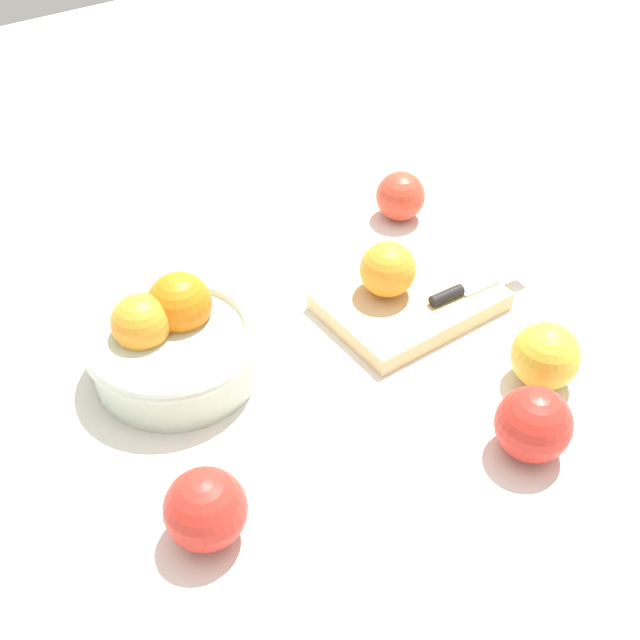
{
  "coord_description": "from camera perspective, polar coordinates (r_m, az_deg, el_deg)",
  "views": [
    {
      "loc": [
        -0.42,
        -0.55,
        0.66
      ],
      "look_at": [
        -0.02,
        0.03,
        0.04
      ],
      "focal_mm": 46.09,
      "sensor_mm": 36.0,
      "label": 1
    }
  ],
  "objects": [
    {
      "name": "ground_plane",
      "position": [
        0.95,
        1.91,
        -2.55
      ],
      "size": [
        2.4,
        2.4,
        0.0
      ],
      "primitive_type": "plane",
      "color": "silver"
    },
    {
      "name": "bowl",
      "position": [
        0.92,
        -10.19,
        -1.49
      ],
      "size": [
        0.2,
        0.2,
        0.11
      ],
      "color": "beige",
      "rests_on": "ground_plane"
    },
    {
      "name": "cutting_board",
      "position": [
        1.01,
        6.27,
        1.32
      ],
      "size": [
        0.21,
        0.15,
        0.02
      ],
      "primitive_type": "cube",
      "rotation": [
        0.0,
        0.0,
        0.02
      ],
      "color": "#DBB77F",
      "rests_on": "ground_plane"
    },
    {
      "name": "orange_on_board",
      "position": [
        0.99,
        4.72,
        3.53
      ],
      "size": [
        0.07,
        0.07,
        0.07
      ],
      "primitive_type": "sphere",
      "color": "orange",
      "rests_on": "cutting_board"
    },
    {
      "name": "knife",
      "position": [
        1.02,
        10.22,
        2.22
      ],
      "size": [
        0.16,
        0.02,
        0.01
      ],
      "color": "silver",
      "rests_on": "cutting_board"
    },
    {
      "name": "apple_front_right",
      "position": [
        0.93,
        15.39,
        -2.44
      ],
      "size": [
        0.08,
        0.08,
        0.08
      ],
      "primitive_type": "sphere",
      "color": "gold",
      "rests_on": "ground_plane"
    },
    {
      "name": "apple_front_right_2",
      "position": [
        0.85,
        14.61,
        -7.02
      ],
      "size": [
        0.08,
        0.08,
        0.08
      ],
      "primitive_type": "sphere",
      "color": "red",
      "rests_on": "ground_plane"
    },
    {
      "name": "apple_front_left",
      "position": [
        0.77,
        -7.95,
        -12.88
      ],
      "size": [
        0.08,
        0.08,
        0.08
      ],
      "primitive_type": "sphere",
      "color": "red",
      "rests_on": "ground_plane"
    },
    {
      "name": "apple_back_right",
      "position": [
        1.16,
        5.61,
        8.56
      ],
      "size": [
        0.07,
        0.07,
        0.07
      ],
      "primitive_type": "sphere",
      "color": "#D6422D",
      "rests_on": "ground_plane"
    }
  ]
}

